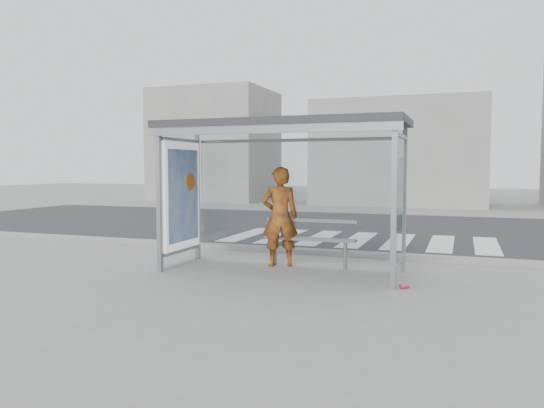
{
  "coord_description": "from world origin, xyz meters",
  "views": [
    {
      "loc": [
        2.96,
        -8.65,
        1.83
      ],
      "look_at": [
        -0.24,
        0.2,
        1.17
      ],
      "focal_mm": 35.0,
      "sensor_mm": 36.0,
      "label": 1
    }
  ],
  "objects_px": {
    "bus_shelter": "(263,158)",
    "person": "(280,217)",
    "bench": "(310,239)",
    "soda_can": "(404,286)"
  },
  "relations": [
    {
      "from": "bench",
      "to": "person",
      "type": "bearing_deg",
      "value": -172.47
    },
    {
      "from": "bus_shelter",
      "to": "soda_can",
      "type": "bearing_deg",
      "value": -14.29
    },
    {
      "from": "person",
      "to": "bench",
      "type": "distance_m",
      "value": 0.68
    },
    {
      "from": "bus_shelter",
      "to": "person",
      "type": "height_order",
      "value": "bus_shelter"
    },
    {
      "from": "person",
      "to": "bench",
      "type": "relative_size",
      "value": 1.08
    },
    {
      "from": "bus_shelter",
      "to": "soda_can",
      "type": "xyz_separation_m",
      "value": [
        2.53,
        -0.64,
        -1.95
      ]
    },
    {
      "from": "bus_shelter",
      "to": "bench",
      "type": "height_order",
      "value": "bus_shelter"
    },
    {
      "from": "person",
      "to": "soda_can",
      "type": "distance_m",
      "value": 2.75
    },
    {
      "from": "bench",
      "to": "soda_can",
      "type": "height_order",
      "value": "bench"
    },
    {
      "from": "bench",
      "to": "bus_shelter",
      "type": "bearing_deg",
      "value": -144.06
    }
  ]
}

